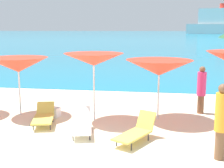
{
  "coord_description": "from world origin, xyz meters",
  "views": [
    {
      "loc": [
        2.43,
        -6.53,
        3.08
      ],
      "look_at": [
        0.73,
        3.9,
        1.2
      ],
      "focal_mm": 49.83,
      "sensor_mm": 36.0,
      "label": 1
    }
  ],
  "objects_px": {
    "lounge_chair_1": "(44,116)",
    "beachgoer_0": "(201,89)",
    "umbrella_1": "(18,65)",
    "umbrella_2": "(94,60)",
    "cooler_box": "(52,112)",
    "lounge_chair_2": "(136,131)",
    "lounge_chair_4": "(82,124)",
    "beachgoer_1": "(221,120)",
    "umbrella_3": "(159,68)"
  },
  "relations": [
    {
      "from": "umbrella_3",
      "to": "lounge_chair_1",
      "type": "relative_size",
      "value": 1.41
    },
    {
      "from": "umbrella_3",
      "to": "cooler_box",
      "type": "xyz_separation_m",
      "value": [
        -3.7,
        -0.29,
        -1.62
      ]
    },
    {
      "from": "lounge_chair_1",
      "to": "lounge_chair_4",
      "type": "bearing_deg",
      "value": -39.41
    },
    {
      "from": "beachgoer_0",
      "to": "lounge_chair_4",
      "type": "bearing_deg",
      "value": -176.5
    },
    {
      "from": "umbrella_3",
      "to": "beachgoer_1",
      "type": "height_order",
      "value": "umbrella_3"
    },
    {
      "from": "lounge_chair_2",
      "to": "beachgoer_1",
      "type": "height_order",
      "value": "beachgoer_1"
    },
    {
      "from": "umbrella_2",
      "to": "umbrella_3",
      "type": "xyz_separation_m",
      "value": [
        2.15,
        0.43,
        -0.28
      ]
    },
    {
      "from": "lounge_chair_2",
      "to": "cooler_box",
      "type": "relative_size",
      "value": 3.18
    },
    {
      "from": "beachgoer_0",
      "to": "beachgoer_1",
      "type": "height_order",
      "value": "beachgoer_1"
    },
    {
      "from": "lounge_chair_1",
      "to": "cooler_box",
      "type": "height_order",
      "value": "lounge_chair_1"
    },
    {
      "from": "lounge_chair_2",
      "to": "umbrella_3",
      "type": "bearing_deg",
      "value": 103.3
    },
    {
      "from": "umbrella_1",
      "to": "lounge_chair_2",
      "type": "bearing_deg",
      "value": -24.98
    },
    {
      "from": "beachgoer_1",
      "to": "cooler_box",
      "type": "xyz_separation_m",
      "value": [
        -5.21,
        2.85,
        -0.82
      ]
    },
    {
      "from": "umbrella_3",
      "to": "lounge_chair_2",
      "type": "bearing_deg",
      "value": -103.63
    },
    {
      "from": "lounge_chair_2",
      "to": "cooler_box",
      "type": "height_order",
      "value": "lounge_chair_2"
    },
    {
      "from": "umbrella_1",
      "to": "umbrella_3",
      "type": "distance_m",
      "value": 4.93
    },
    {
      "from": "lounge_chair_1",
      "to": "lounge_chair_2",
      "type": "distance_m",
      "value": 3.29
    },
    {
      "from": "lounge_chair_4",
      "to": "beachgoer_1",
      "type": "distance_m",
      "value": 4.0
    },
    {
      "from": "umbrella_2",
      "to": "beachgoer_1",
      "type": "relative_size",
      "value": 1.25
    },
    {
      "from": "umbrella_2",
      "to": "cooler_box",
      "type": "xyz_separation_m",
      "value": [
        -1.55,
        0.15,
        -1.91
      ]
    },
    {
      "from": "umbrella_1",
      "to": "umbrella_3",
      "type": "height_order",
      "value": "umbrella_1"
    },
    {
      "from": "lounge_chair_4",
      "to": "umbrella_3",
      "type": "bearing_deg",
      "value": 26.36
    },
    {
      "from": "lounge_chair_1",
      "to": "beachgoer_0",
      "type": "relative_size",
      "value": 0.94
    },
    {
      "from": "umbrella_2",
      "to": "umbrella_1",
      "type": "bearing_deg",
      "value": 175.92
    },
    {
      "from": "umbrella_2",
      "to": "lounge_chair_2",
      "type": "bearing_deg",
      "value": -49.04
    },
    {
      "from": "lounge_chair_4",
      "to": "beachgoer_0",
      "type": "relative_size",
      "value": 0.92
    },
    {
      "from": "lounge_chair_1",
      "to": "lounge_chair_4",
      "type": "distance_m",
      "value": 1.59
    },
    {
      "from": "lounge_chair_1",
      "to": "beachgoer_1",
      "type": "xyz_separation_m",
      "value": [
        5.17,
        -1.95,
        0.7
      ]
    },
    {
      "from": "umbrella_1",
      "to": "beachgoer_1",
      "type": "xyz_separation_m",
      "value": [
        6.43,
        -2.91,
        -0.84
      ]
    },
    {
      "from": "umbrella_3",
      "to": "lounge_chair_2",
      "type": "height_order",
      "value": "umbrella_3"
    },
    {
      "from": "umbrella_2",
      "to": "beachgoer_1",
      "type": "distance_m",
      "value": 4.68
    },
    {
      "from": "umbrella_1",
      "to": "lounge_chair_1",
      "type": "height_order",
      "value": "umbrella_1"
    },
    {
      "from": "lounge_chair_4",
      "to": "beachgoer_1",
      "type": "relative_size",
      "value": 0.88
    },
    {
      "from": "umbrella_3",
      "to": "lounge_chair_1",
      "type": "distance_m",
      "value": 4.14
    },
    {
      "from": "umbrella_2",
      "to": "lounge_chair_4",
      "type": "relative_size",
      "value": 1.42
    },
    {
      "from": "beachgoer_0",
      "to": "cooler_box",
      "type": "relative_size",
      "value": 3.49
    },
    {
      "from": "umbrella_2",
      "to": "beachgoer_0",
      "type": "xyz_separation_m",
      "value": [
        3.69,
        1.48,
        -1.15
      ]
    },
    {
      "from": "lounge_chair_1",
      "to": "lounge_chair_2",
      "type": "relative_size",
      "value": 1.03
    },
    {
      "from": "lounge_chair_1",
      "to": "umbrella_2",
      "type": "bearing_deg",
      "value": 11.75
    },
    {
      "from": "umbrella_3",
      "to": "beachgoer_0",
      "type": "height_order",
      "value": "umbrella_3"
    },
    {
      "from": "lounge_chair_4",
      "to": "cooler_box",
      "type": "distance_m",
      "value": 2.16
    },
    {
      "from": "umbrella_1",
      "to": "lounge_chair_4",
      "type": "height_order",
      "value": "umbrella_1"
    },
    {
      "from": "beachgoer_0",
      "to": "lounge_chair_2",
      "type": "bearing_deg",
      "value": -156.41
    },
    {
      "from": "umbrella_2",
      "to": "cooler_box",
      "type": "distance_m",
      "value": 2.46
    },
    {
      "from": "lounge_chair_2",
      "to": "beachgoer_0",
      "type": "xyz_separation_m",
      "value": [
        2.09,
        3.32,
        0.62
      ]
    },
    {
      "from": "beachgoer_1",
      "to": "cooler_box",
      "type": "height_order",
      "value": "beachgoer_1"
    },
    {
      "from": "umbrella_1",
      "to": "cooler_box",
      "type": "bearing_deg",
      "value": -2.49
    },
    {
      "from": "beachgoer_0",
      "to": "cooler_box",
      "type": "bearing_deg",
      "value": 160.12
    },
    {
      "from": "lounge_chair_4",
      "to": "lounge_chair_2",
      "type": "bearing_deg",
      "value": -27.74
    },
    {
      "from": "umbrella_3",
      "to": "umbrella_1",
      "type": "bearing_deg",
      "value": -177.28
    }
  ]
}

